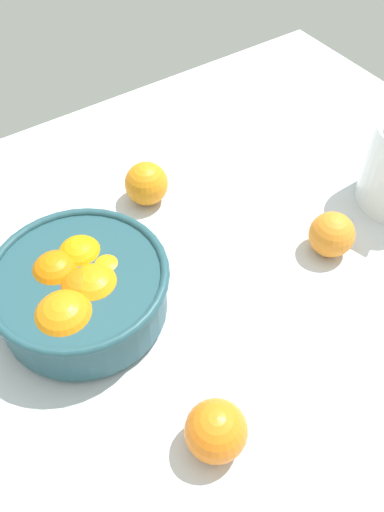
{
  "coord_description": "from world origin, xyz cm",
  "views": [
    {
      "loc": [
        -29.09,
        -38.65,
        62.86
      ],
      "look_at": [
        -1.85,
        1.84,
        4.63
      ],
      "focal_mm": 37.91,
      "sensor_mm": 36.0,
      "label": 1
    }
  ],
  "objects_px": {
    "loose_orange_0": "(332,235)",
    "fruit_bowl": "(81,292)",
    "loose_orange_1": "(216,431)",
    "loose_orange_2": "(146,184)"
  },
  "relations": [
    {
      "from": "fruit_bowl",
      "to": "loose_orange_1",
      "type": "xyz_separation_m",
      "value": [
        0.04,
        -0.25,
        -0.02
      ]
    },
    {
      "from": "fruit_bowl",
      "to": "loose_orange_0",
      "type": "bearing_deg",
      "value": -15.57
    },
    {
      "from": "fruit_bowl",
      "to": "loose_orange_0",
      "type": "relative_size",
      "value": 3.47
    },
    {
      "from": "fruit_bowl",
      "to": "loose_orange_1",
      "type": "height_order",
      "value": "fruit_bowl"
    },
    {
      "from": "loose_orange_0",
      "to": "fruit_bowl",
      "type": "bearing_deg",
      "value": 164.43
    },
    {
      "from": "loose_orange_0",
      "to": "loose_orange_2",
      "type": "bearing_deg",
      "value": 124.7
    },
    {
      "from": "loose_orange_0",
      "to": "loose_orange_2",
      "type": "xyz_separation_m",
      "value": [
        -0.17,
        0.25,
        0.0
      ]
    },
    {
      "from": "loose_orange_0",
      "to": "loose_orange_1",
      "type": "distance_m",
      "value": 0.35
    },
    {
      "from": "loose_orange_0",
      "to": "loose_orange_2",
      "type": "distance_m",
      "value": 0.3
    },
    {
      "from": "fruit_bowl",
      "to": "loose_orange_2",
      "type": "bearing_deg",
      "value": 38.2
    }
  ]
}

